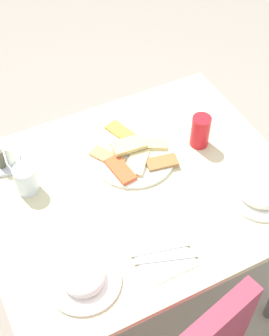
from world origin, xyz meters
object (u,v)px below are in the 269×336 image
object	(u,v)px
salad_plate_greens	(83,278)
salad_plate_rice	(263,191)
drinking_glass	(26,180)
spoon	(166,259)
fork	(160,249)
pide_platter	(133,154)
soda_can	(200,131)
dining_table	(136,202)
paper_napkin	(163,255)
condiment_caddy	(6,161)

from	to	relation	value
salad_plate_greens	salad_plate_rice	world-z (taller)	salad_plate_greens
drinking_glass	spoon	distance (m)	0.52
fork	pide_platter	bearing A→B (deg)	-90.69
soda_can	spoon	world-z (taller)	soda_can
dining_table	soda_can	world-z (taller)	soda_can
drinking_glass	paper_napkin	bearing A→B (deg)	123.17
pide_platter	salad_plate_greens	distance (m)	0.50
soda_can	spoon	size ratio (longest dim) A/B	0.65
drinking_glass	fork	distance (m)	0.49
salad_plate_rice	soda_can	distance (m)	0.30
dining_table	drinking_glass	distance (m)	0.38
condiment_caddy	drinking_glass	bearing A→B (deg)	104.04
fork	dining_table	bearing A→B (deg)	-86.74
soda_can	fork	bearing A→B (deg)	44.07
salad_plate_greens	salad_plate_rice	distance (m)	0.63
dining_table	paper_napkin	size ratio (longest dim) A/B	6.58
pide_platter	spoon	xyz separation A→B (m)	(0.10, 0.41, -0.01)
pide_platter	soda_can	size ratio (longest dim) A/B	2.66
salad_plate_rice	spoon	world-z (taller)	salad_plate_rice
dining_table	soda_can	distance (m)	0.33
salad_plate_greens	pide_platter	bearing A→B (deg)	-132.70
spoon	condiment_caddy	bearing A→B (deg)	-42.80
dining_table	fork	distance (m)	0.27
drinking_glass	fork	world-z (taller)	drinking_glass
soda_can	drinking_glass	xyz separation A→B (m)	(0.61, -0.07, -0.01)
salad_plate_greens	spoon	world-z (taller)	salad_plate_greens
pide_platter	condiment_caddy	world-z (taller)	condiment_caddy
pide_platter	spoon	size ratio (longest dim) A/B	1.73
dining_table	paper_napkin	bearing A→B (deg)	80.09
paper_napkin	soda_can	bearing A→B (deg)	-134.39
soda_can	fork	size ratio (longest dim) A/B	0.68
paper_napkin	spoon	xyz separation A→B (m)	(-0.00, 0.02, 0.00)
paper_napkin	pide_platter	bearing A→B (deg)	-103.92
salad_plate_rice	condiment_caddy	xyz separation A→B (m)	(0.70, -0.49, 0.01)
soda_can	dining_table	bearing A→B (deg)	14.25
fork	spoon	world-z (taller)	same
fork	soda_can	bearing A→B (deg)	-122.06
drinking_glass	spoon	xyz separation A→B (m)	(-0.27, 0.44, -0.04)
salad_plate_rice	fork	size ratio (longest dim) A/B	1.22
dining_table	pide_platter	xyz separation A→B (m)	(-0.05, -0.12, 0.10)
dining_table	spoon	distance (m)	0.31
dining_table	condiment_caddy	distance (m)	0.46
soda_can	paper_napkin	distance (m)	0.48
salad_plate_rice	soda_can	size ratio (longest dim) A/B	1.81
salad_plate_greens	paper_napkin	distance (m)	0.24
salad_plate_rice	soda_can	bearing A→B (deg)	-78.91
salad_plate_rice	salad_plate_greens	bearing A→B (deg)	2.27
soda_can	condiment_caddy	world-z (taller)	soda_can
salad_plate_rice	drinking_glass	bearing A→B (deg)	-28.78
salad_plate_rice	paper_napkin	distance (m)	0.40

